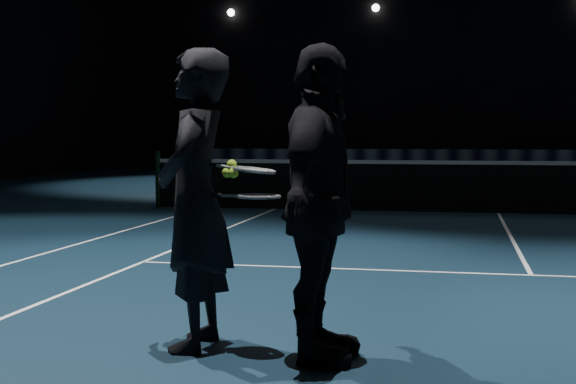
% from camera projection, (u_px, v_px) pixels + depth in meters
% --- Properties ---
extents(floor, '(36.00, 36.00, 0.00)m').
position_uv_depth(floor, '(499.00, 214.00, 14.22)').
color(floor, black).
rests_on(floor, ground).
extents(wall_back, '(30.00, 0.00, 30.00)m').
position_uv_depth(wall_back, '(478.00, 44.00, 31.44)').
color(wall_back, black).
rests_on(wall_back, ground).
extents(court_lines, '(10.98, 23.78, 0.01)m').
position_uv_depth(court_lines, '(499.00, 214.00, 14.22)').
color(court_lines, white).
rests_on(court_lines, floor).
extents(net_post_left, '(0.10, 0.10, 1.10)m').
position_uv_depth(net_post_left, '(158.00, 179.00, 15.50)').
color(net_post_left, black).
rests_on(net_post_left, floor).
extents(net_mesh, '(12.80, 0.02, 0.86)m').
position_uv_depth(net_mesh, '(499.00, 189.00, 14.19)').
color(net_mesh, black).
rests_on(net_mesh, floor).
extents(net_tape, '(12.80, 0.03, 0.07)m').
position_uv_depth(net_tape, '(500.00, 163.00, 14.16)').
color(net_tape, white).
rests_on(net_tape, net_mesh).
extents(sponsor_backdrop, '(22.00, 0.15, 0.90)m').
position_uv_depth(sponsor_backdrop, '(477.00, 162.00, 29.32)').
color(sponsor_backdrop, black).
rests_on(sponsor_backdrop, floor).
extents(fixtures_far, '(20.00, 0.30, 0.30)m').
position_uv_depth(fixtures_far, '(479.00, 4.00, 31.14)').
color(fixtures_far, white).
rests_on(fixtures_far, wall_back).
extents(player_a, '(0.50, 0.74, 1.95)m').
position_uv_depth(player_a, '(195.00, 199.00, 5.20)').
color(player_a, black).
rests_on(player_a, floor).
extents(player_b, '(0.53, 1.17, 1.95)m').
position_uv_depth(player_b, '(319.00, 203.00, 4.90)').
color(player_b, black).
rests_on(player_b, floor).
extents(racket_lower, '(0.71, 0.32, 0.03)m').
position_uv_depth(racket_lower, '(259.00, 196.00, 5.04)').
color(racket_lower, black).
rests_on(racket_lower, player_a).
extents(racket_upper, '(0.70, 0.28, 0.10)m').
position_uv_depth(racket_upper, '(254.00, 170.00, 5.08)').
color(racket_upper, black).
rests_on(racket_upper, player_b).
extents(tennis_balls, '(0.12, 0.10, 0.12)m').
position_uv_depth(tennis_balls, '(231.00, 170.00, 5.10)').
color(tennis_balls, '#ACE22F').
rests_on(tennis_balls, racket_upper).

